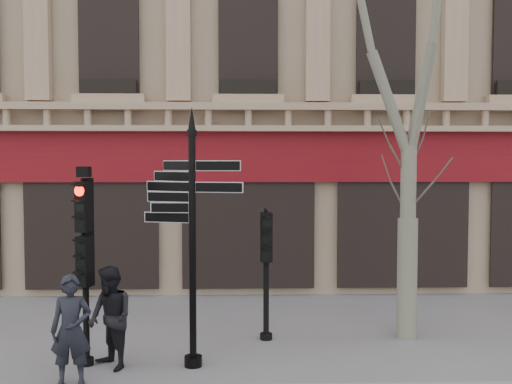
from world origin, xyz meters
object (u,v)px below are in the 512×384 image
fingerpost (192,193)px  pedestrian_a (71,330)px  traffic_signal_secondary (266,251)px  plane_tree (411,7)px  traffic_signal_main (85,240)px  pedestrian_b (110,318)px

fingerpost → pedestrian_a: bearing=-133.1°
traffic_signal_secondary → plane_tree: 5.43m
pedestrian_a → traffic_signal_main: bearing=85.6°
fingerpost → traffic_signal_main: fingerpost is taller
pedestrian_a → traffic_signal_secondary: bearing=30.6°
pedestrian_a → pedestrian_b: (0.45, 0.68, 0.00)m
fingerpost → pedestrian_a: fingerpost is taller
fingerpost → pedestrian_b: 2.49m
traffic_signal_main → plane_tree: (5.88, 1.35, 4.27)m
plane_tree → fingerpost: bearing=-160.4°
traffic_signal_main → pedestrian_a: 1.54m
pedestrian_a → plane_tree: bearing=16.2°
fingerpost → pedestrian_b: bearing=-152.5°
plane_tree → traffic_signal_main: bearing=-167.0°
traffic_signal_main → pedestrian_b: bearing=-7.0°
fingerpost → plane_tree: (4.06, 1.45, 3.47)m
fingerpost → traffic_signal_secondary: 2.28m
fingerpost → pedestrian_a: (-1.82, -0.76, -2.08)m
traffic_signal_main → traffic_signal_secondary: bearing=37.3°
pedestrian_b → fingerpost: bearing=52.1°
pedestrian_a → fingerpost: bearing=18.2°
traffic_signal_secondary → pedestrian_a: size_ratio=1.45×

